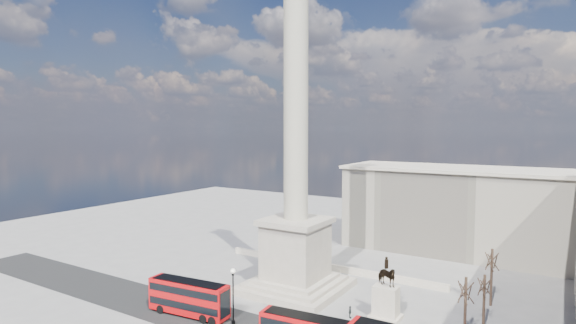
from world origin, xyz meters
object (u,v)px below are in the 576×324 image
(nelsons_column, at_px, (296,204))
(victorian_lamp, at_px, (233,292))
(pedestrian_crossing, at_px, (350,312))
(red_bus_a, at_px, (189,297))
(equestrian_statue, at_px, (386,297))

(nelsons_column, bearing_deg, victorian_lamp, -91.11)
(pedestrian_crossing, bearing_deg, nelsons_column, 42.69)
(red_bus_a, relative_size, victorian_lamp, 1.61)
(nelsons_column, relative_size, victorian_lamp, 7.04)
(victorian_lamp, height_order, pedestrian_crossing, victorian_lamp)
(victorian_lamp, distance_m, equestrian_statue, 19.34)
(nelsons_column, xyz_separation_m, victorian_lamp, (-0.28, -14.52, -8.75))
(nelsons_column, relative_size, equestrian_statue, 6.22)
(red_bus_a, distance_m, pedestrian_crossing, 20.77)
(red_bus_a, bearing_deg, nelsons_column, 59.96)
(victorian_lamp, bearing_deg, red_bus_a, -172.97)
(nelsons_column, distance_m, victorian_lamp, 16.95)
(nelsons_column, relative_size, red_bus_a, 4.36)
(equestrian_statue, xyz_separation_m, pedestrian_crossing, (-3.89, -2.32, -1.98))
(pedestrian_crossing, bearing_deg, red_bus_a, 96.90)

